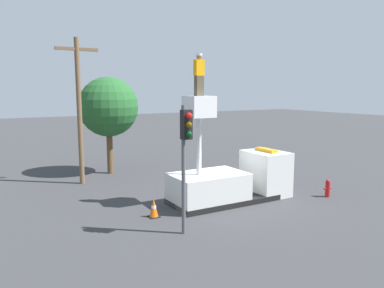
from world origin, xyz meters
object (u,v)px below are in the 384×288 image
Objects in this scene: traffic_light_pole at (186,144)px; utility_pole at (79,106)px; fire_hydrant at (328,188)px; worker at (199,75)px; bucket_truck at (231,180)px; traffic_cone_rear at (154,208)px; tree_left_bg at (108,107)px.

utility_pole is at bearing 98.67° from traffic_light_pole.
utility_pole is (-9.54, 8.40, 3.78)m from fire_hydrant.
traffic_light_pole is 8.65m from fire_hydrant.
bucket_truck is at bearing 0.00° from worker.
traffic_cone_rear is at bearing -171.37° from worker.
traffic_cone_rear is at bearing -96.14° from tree_left_bg.
traffic_cone_rear is at bearing -80.31° from utility_pole.
bucket_truck is at bearing -69.46° from tree_left_bg.
tree_left_bg is at bearing 99.43° from worker.
tree_left_bg is at bearing 126.33° from fire_hydrant.
utility_pole is (-1.40, 9.19, 0.96)m from traffic_light_pole.
traffic_light_pole is 9.34m from utility_pole.
tree_left_bg is at bearing 83.86° from traffic_cone_rear.
utility_pole is at bearing 99.69° from traffic_cone_rear.
fire_hydrant is 0.11× the size of utility_pole.
worker is 0.30× the size of tree_left_bg.
tree_left_bg is (0.93, 8.63, 3.67)m from traffic_cone_rear.
utility_pole reaches higher than bucket_truck.
tree_left_bg is 2.72m from utility_pole.
bucket_truck is 4.09m from traffic_cone_rear.
traffic_light_pole reaches higher than fire_hydrant.
traffic_light_pole is at bearing -174.49° from fire_hydrant.
traffic_light_pole is (-2.08, -2.62, -2.45)m from worker.
bucket_truck reaches higher than traffic_light_pole.
traffic_cone_rear is at bearing 95.52° from traffic_light_pole.
worker is 8.55m from tree_left_bg.
bucket_truck is 7.63× the size of traffic_cone_rear.
bucket_truck is at bearing 157.11° from fire_hydrant.
traffic_cone_rear is 0.13× the size of tree_left_bg.
fire_hydrant reaches higher than traffic_cone_rear.
fire_hydrant is at bearing -16.80° from worker.
tree_left_bg is 0.75× the size of utility_pole.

